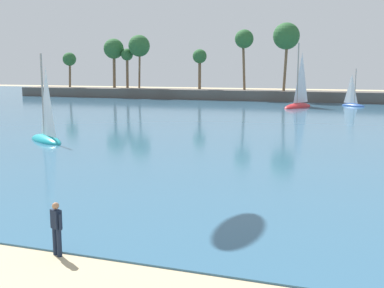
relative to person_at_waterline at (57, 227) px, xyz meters
name	(u,v)px	position (x,y,z in m)	size (l,w,h in m)	color
sea	(301,109)	(0.77, 55.78, -0.86)	(220.00, 111.21, 0.06)	#33607F
palm_headland	(293,84)	(-2.47, 71.45, 2.06)	(113.67, 6.51, 13.10)	#514C47
person_at_waterline	(57,227)	(0.00, 0.00, 0.00)	(0.51, 0.32, 1.67)	#141E33
sailboat_mid_bay	(353,103)	(7.39, 63.01, -0.30)	(3.95, 3.48, 5.90)	#234793
sailboat_toward_headland	(298,101)	(0.10, 57.81, 0.04)	(4.32, 6.98, 9.72)	red
sailboat_far_left	(46,133)	(-14.20, 18.92, -0.19)	(4.92, 3.97, 7.15)	teal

